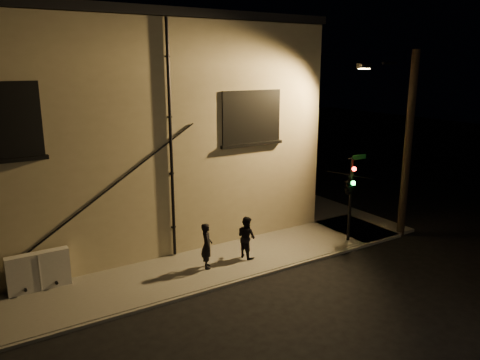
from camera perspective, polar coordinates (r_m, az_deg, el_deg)
ground at (r=16.14m, az=2.46°, el=-11.61°), size 90.00×90.00×0.00m
sidewalk at (r=20.14m, az=-1.80°, el=-6.07°), size 21.00×16.00×0.12m
building at (r=21.75m, az=-17.94°, el=6.56°), size 16.20×12.23×8.80m
utility_cabinet at (r=16.02m, az=-23.34°, el=-10.17°), size 1.85×0.31×1.22m
pedestrian_a at (r=16.20m, az=-4.07°, el=-7.98°), size 0.57×0.68×1.60m
pedestrian_b at (r=17.00m, az=0.79°, el=-6.96°), size 0.69×0.83×1.54m
traffic_signal at (r=18.43m, az=13.21°, el=-0.65°), size 1.37×2.02×3.43m
streetlamp_pole at (r=19.91m, az=19.56°, el=4.51°), size 2.03×1.40×7.51m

